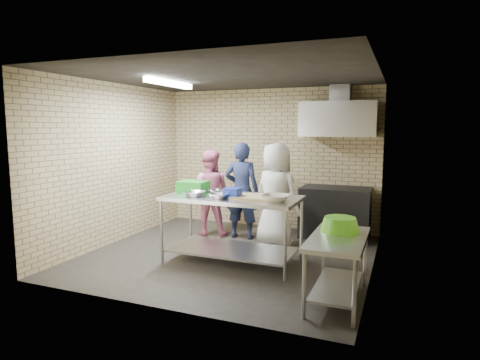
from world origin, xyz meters
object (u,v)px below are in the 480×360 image
object	(u,v)px
stove	(335,213)
green_crate	(193,187)
bottle_red	(343,123)
man_navy	(242,191)
side_counter	(337,269)
green_basin	(340,224)
woman_pink	(209,193)
woman_white	(276,195)
prep_table	(232,229)
bottle_green	(366,124)
blue_tub	(233,193)

from	to	relation	value
stove	green_crate	bearing A→B (deg)	-136.32
bottle_red	man_navy	distance (m)	2.17
green_crate	man_navy	distance (m)	1.21
side_counter	green_basin	world-z (taller)	green_basin
stove	green_crate	size ratio (longest dim) A/B	2.78
side_counter	green_crate	size ratio (longest dim) A/B	2.78
side_counter	stove	distance (m)	2.79
side_counter	bottle_red	distance (m)	3.44
green_crate	woman_pink	distance (m)	1.21
side_counter	green_crate	xyz separation A→B (m)	(-2.33, 0.95, 0.68)
side_counter	woman_white	size ratio (longest dim) A/B	0.70
green_basin	stove	bearing A→B (deg)	99.76
green_basin	bottle_red	size ratio (longest dim) A/B	2.56
woman_white	bottle_red	bearing A→B (deg)	-109.83
prep_table	bottle_red	bearing A→B (deg)	60.25
woman_pink	woman_white	xyz separation A→B (m)	(1.33, -0.22, 0.08)
prep_table	man_navy	world-z (taller)	man_navy
bottle_red	bottle_green	bearing A→B (deg)	0.00
green_crate	woman_white	world-z (taller)	woman_white
prep_table	woman_pink	world-z (taller)	woman_pink
prep_table	green_basin	bearing A→B (deg)	-19.77
prep_table	bottle_red	size ratio (longest dim) A/B	10.79
prep_table	woman_white	xyz separation A→B (m)	(0.35, 1.04, 0.37)
bottle_red	blue_tub	bearing A→B (deg)	-117.66
side_counter	woman_white	bearing A→B (deg)	124.51
green_crate	green_basin	bearing A→B (deg)	-16.83
side_counter	woman_white	xyz separation A→B (m)	(-1.29, 1.87, 0.48)
prep_table	green_basin	world-z (taller)	prep_table
woman_white	man_navy	bearing A→B (deg)	1.04
green_basin	woman_white	xyz separation A→B (m)	(-1.27, 1.62, 0.02)
man_navy	green_crate	bearing A→B (deg)	68.40
prep_table	man_navy	distance (m)	1.36
prep_table	bottle_green	xyz separation A→B (m)	(1.63, 2.16, 1.53)
bottle_red	man_navy	world-z (taller)	bottle_red
man_navy	side_counter	bearing A→B (deg)	128.78
stove	blue_tub	xyz separation A→B (m)	(-1.13, -2.02, 0.59)
green_crate	man_navy	bearing A→B (deg)	73.08
bottle_red	prep_table	bearing A→B (deg)	-119.75
prep_table	woman_white	world-z (taller)	woman_white
side_counter	green_crate	bearing A→B (deg)	157.85
prep_table	woman_pink	xyz separation A→B (m)	(-0.99, 1.26, 0.29)
green_crate	man_navy	size ratio (longest dim) A/B	0.25
bottle_red	stove	bearing A→B (deg)	-101.77
green_basin	woman_white	world-z (taller)	woman_white
blue_tub	bottle_red	bearing A→B (deg)	62.34
prep_table	bottle_green	distance (m)	3.11
stove	bottle_red	size ratio (longest dim) A/B	6.67
stove	man_navy	xyz separation A→B (m)	(-1.54, -0.65, 0.40)
stove	green_basin	distance (m)	2.57
man_navy	woman_pink	distance (m)	0.64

